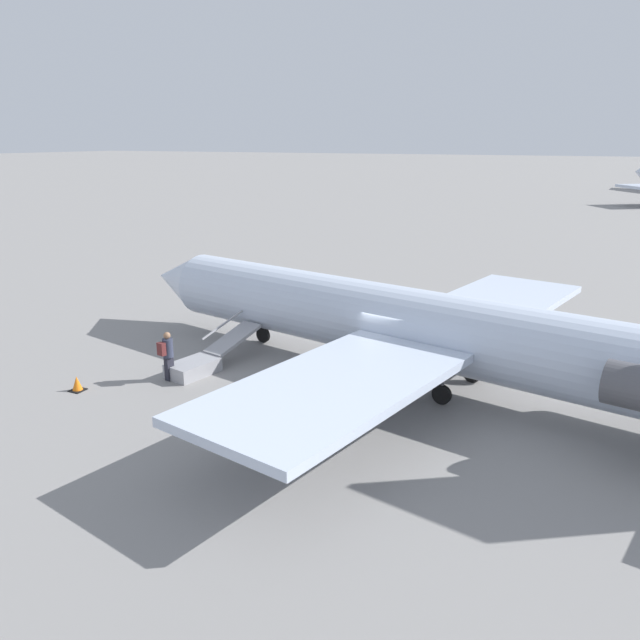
{
  "coord_description": "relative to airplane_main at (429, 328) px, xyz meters",
  "views": [
    {
      "loc": [
        -6.26,
        19.57,
        8.09
      ],
      "look_at": [
        3.16,
        0.18,
        1.78
      ],
      "focal_mm": 35.0,
      "sensor_mm": 36.0,
      "label": 1
    }
  ],
  "objects": [
    {
      "name": "ground_plane",
      "position": [
        0.86,
        -0.18,
        -2.01
      ],
      "size": [
        600.0,
        600.0,
        0.0
      ],
      "primitive_type": "plane",
      "color": "gray"
    },
    {
      "name": "boarding_stairs",
      "position": [
        7.62,
        2.33,
        -1.64
      ],
      "size": [
        1.79,
        4.14,
        1.68
      ],
      "rotation": [
        0.0,
        0.0,
        -1.77
      ],
      "color": "#99999E",
      "rests_on": "ground"
    },
    {
      "name": "traffic_cone_near_stairs",
      "position": [
        10.29,
        5.6,
        -1.78
      ],
      "size": [
        0.46,
        0.46,
        0.5
      ],
      "color": "black",
      "rests_on": "ground"
    },
    {
      "name": "passenger",
      "position": [
        8.14,
        3.53,
        -1.0
      ],
      "size": [
        0.39,
        0.56,
        1.74
      ],
      "rotation": [
        0.0,
        0.0,
        -1.77
      ],
      "color": "#23232D",
      "rests_on": "ground"
    },
    {
      "name": "airplane_main",
      "position": [
        0.0,
        0.0,
        0.0
      ],
      "size": [
        26.48,
        20.1,
        6.69
      ],
      "rotation": [
        0.0,
        0.0,
        -0.2
      ],
      "color": "silver",
      "rests_on": "ground"
    }
  ]
}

